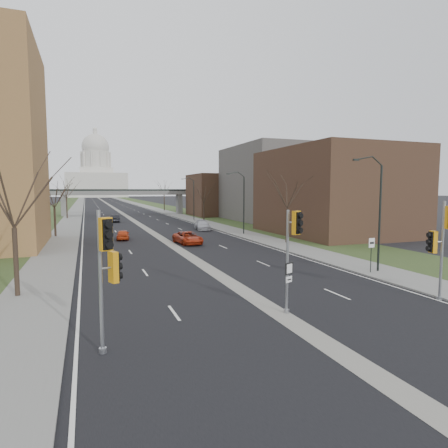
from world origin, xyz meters
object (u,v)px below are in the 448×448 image
car_left_far (115,218)px  car_right_mid (202,225)px  signal_pole_left (108,261)px  car_left_near (123,235)px  signal_pole_median (292,242)px  speed_limit_sign (371,249)px  car_right_near (188,238)px  signal_pole_right (442,236)px

car_left_far → car_right_mid: (11.79, -19.48, 0.03)m
signal_pole_left → car_left_near: 34.20m
signal_pole_left → car_left_near: size_ratio=1.47×
signal_pole_median → speed_limit_sign: signal_pole_median is taller
car_left_near → car_right_near: car_right_near is taller
signal_pole_left → speed_limit_sign: signal_pole_left is taller
speed_limit_sign → car_left_near: 30.69m
signal_pole_left → signal_pole_right: size_ratio=0.98×
signal_pole_right → car_left_far: bearing=119.8°
signal_pole_right → car_right_mid: signal_pole_right is taller
car_left_far → car_right_mid: 22.78m
car_right_mid → car_right_near: bearing=-106.6°
car_left_near → car_right_mid: bearing=-142.0°
signal_pole_median → car_right_mid: size_ratio=1.05×
car_left_near → car_right_near: 9.30m
signal_pole_median → car_left_far: 59.70m
speed_limit_sign → car_right_mid: 34.10m
car_left_far → car_right_near: (5.76, -33.48, 0.01)m
signal_pole_left → car_right_near: size_ratio=1.08×
speed_limit_sign → signal_pole_median: bearing=-153.9°
signal_pole_right → car_left_far: (-13.27, 60.41, -3.01)m
signal_pole_median → signal_pole_left: bearing=166.8°
signal_pole_median → car_left_near: size_ratio=1.41×
car_right_near → car_right_mid: size_ratio=1.02×
car_left_near → car_right_near: (6.77, -6.38, 0.07)m
car_right_near → signal_pole_left: bearing=-116.1°
car_right_mid → car_left_near: bearing=-142.5°
car_left_near → signal_pole_left: bearing=91.2°
signal_pole_right → car_right_mid: size_ratio=1.12×
signal_pole_median → signal_pole_right: bearing=-28.8°
speed_limit_sign → car_left_far: size_ratio=0.60×
car_right_near → car_left_far: bearing=94.3°
signal_pole_right → speed_limit_sign: signal_pole_right is taller
signal_pole_left → signal_pole_right: 17.88m
signal_pole_right → car_right_mid: 41.06m
signal_pole_left → car_right_mid: signal_pole_left is taller
speed_limit_sign → car_right_mid: (-2.87, 33.96, -1.17)m
car_left_far → car_right_mid: bearing=123.0°
car_left_near → car_left_far: 27.12m
signal_pole_left → speed_limit_sign: size_ratio=2.14×
signal_pole_median → car_left_near: 32.95m
signal_pole_left → signal_pole_median: bearing=-13.7°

